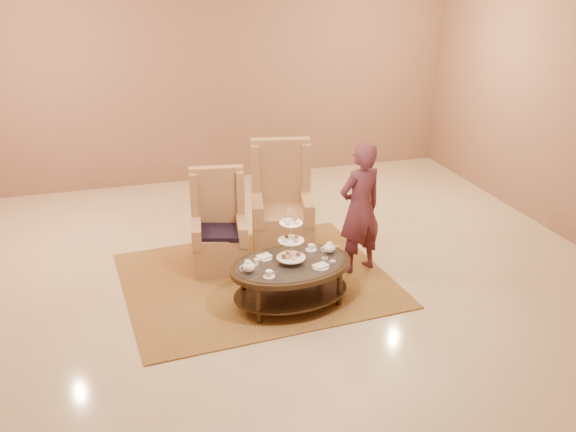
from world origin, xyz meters
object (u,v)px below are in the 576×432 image
object	(u,v)px
tea_table	(291,271)
armchair_left	(219,234)
person	(360,209)
armchair_right	(282,213)

from	to	relation	value
tea_table	armchair_left	bearing A→B (deg)	108.69
armchair_left	person	xyz separation A→B (m)	(1.55, -0.61, 0.39)
armchair_right	person	distance (m)	1.18
tea_table	armchair_right	distance (m)	1.49
tea_table	armchair_left	distance (m)	1.28
tea_table	person	xyz separation A→B (m)	(1.00, 0.55, 0.39)
armchair_left	armchair_right	size ratio (longest dim) A/B	0.86
tea_table	armchair_right	size ratio (longest dim) A/B	1.04
armchair_left	person	bearing A→B (deg)	-12.73
armchair_right	armchair_left	bearing A→B (deg)	-149.07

